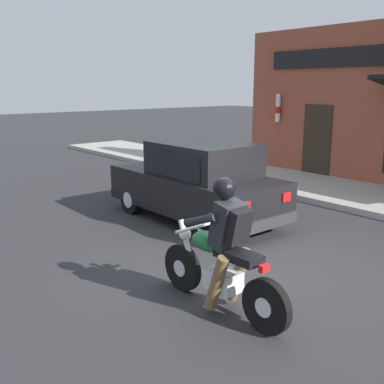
{
  "coord_description": "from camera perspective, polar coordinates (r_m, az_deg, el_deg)",
  "views": [
    {
      "loc": [
        -4.61,
        -4.1,
        2.61
      ],
      "look_at": [
        -0.08,
        1.23,
        0.95
      ],
      "focal_mm": 42.0,
      "sensor_mm": 36.0,
      "label": 1
    }
  ],
  "objects": [
    {
      "name": "ground_plane",
      "position": [
        6.7,
        7.47,
        -9.7
      ],
      "size": [
        80.0,
        80.0,
        0.0
      ],
      "primitive_type": "plane",
      "color": "#2B2B2D"
    },
    {
      "name": "car_hatchback",
      "position": [
        8.77,
        0.62,
        1.19
      ],
      "size": [
        1.69,
        3.8,
        1.57
      ],
      "color": "black",
      "rests_on": "ground"
    },
    {
      "name": "sidewalk_curb",
      "position": [
        12.29,
        13.16,
        1.05
      ],
      "size": [
        2.6,
        22.0,
        0.14
      ],
      "primitive_type": "cube",
      "color": "#9E9B93",
      "rests_on": "ground"
    },
    {
      "name": "motorcycle_with_rider",
      "position": [
        5.28,
        3.86,
        -8.15
      ],
      "size": [
        0.56,
        2.02,
        1.62
      ],
      "color": "black",
      "rests_on": "ground"
    }
  ]
}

